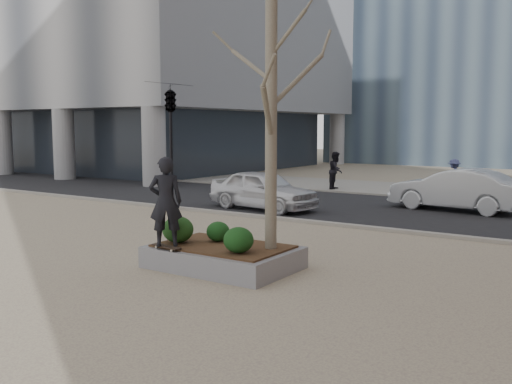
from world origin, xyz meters
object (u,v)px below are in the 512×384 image
Objects in this scene: skateboard at (166,248)px; police_car at (263,190)px; planter at (223,257)px; skateboarder at (166,202)px.

police_car is at bearing 120.50° from skateboard.
planter is at bearing 55.86° from skateboard.
planter is 1.71m from skateboarder.
skateboard is at bearing -41.06° from skateboarder.
planter is 3.85× the size of skateboard.
skateboard is 0.96m from skateboarder.
police_car is (-3.98, 7.67, 0.51)m from planter.
skateboard reaches higher than planter.
skateboarder is 0.44× the size of police_car.
skateboard is at bearing -134.36° from planter.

